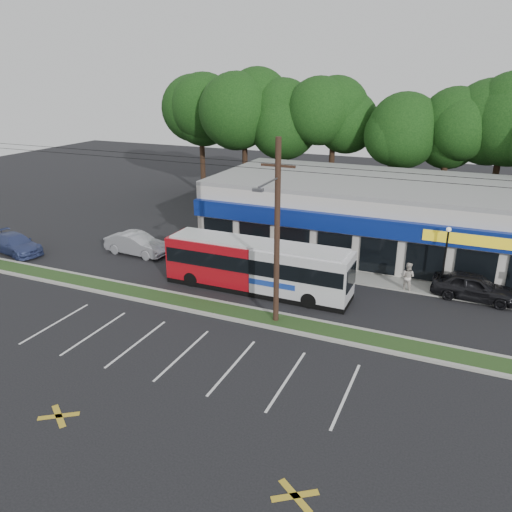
{
  "coord_description": "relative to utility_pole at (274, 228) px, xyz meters",
  "views": [
    {
      "loc": [
        11.84,
        -21.95,
        12.89
      ],
      "look_at": [
        0.06,
        5.0,
        2.08
      ],
      "focal_mm": 35.0,
      "sensor_mm": 36.0,
      "label": 1
    }
  ],
  "objects": [
    {
      "name": "ground",
      "position": [
        -2.83,
        -0.93,
        -5.41
      ],
      "size": [
        120.0,
        120.0,
        0.0
      ],
      "primitive_type": "plane",
      "color": "black",
      "rests_on": "ground"
    },
    {
      "name": "car_silver",
      "position": [
        -13.42,
        6.04,
        -4.59
      ],
      "size": [
        5.07,
        1.99,
        1.64
      ],
      "primitive_type": "imported",
      "rotation": [
        0.0,
        0.0,
        1.52
      ],
      "color": "#9E9FA5",
      "rests_on": "ground"
    },
    {
      "name": "strip_mall",
      "position": [
        2.67,
        14.99,
        -2.76
      ],
      "size": [
        25.0,
        12.55,
        5.3
      ],
      "color": "beige",
      "rests_on": "ground"
    },
    {
      "name": "tree_line",
      "position": [
        1.17,
        25.07,
        3.0
      ],
      "size": [
        46.76,
        6.76,
        11.83
      ],
      "color": "black",
      "rests_on": "ground"
    },
    {
      "name": "pedestrian_b",
      "position": [
        6.17,
        7.31,
        -4.48
      ],
      "size": [
        1.05,
        0.91,
        1.86
      ],
      "primitive_type": "imported",
      "rotation": [
        0.0,
        0.0,
        2.89
      ],
      "color": "beige",
      "rests_on": "ground"
    },
    {
      "name": "metrobus",
      "position": [
        -2.47,
        3.57,
        -3.73
      ],
      "size": [
        11.85,
        2.53,
        3.18
      ],
      "rotation": [
        0.0,
        0.0,
        -0.0
      ],
      "color": "#A00C14",
      "rests_on": "ground"
    },
    {
      "name": "car_dark",
      "position": [
        10.01,
        7.57,
        -4.59
      ],
      "size": [
        4.93,
        2.23,
        1.64
      ],
      "primitive_type": "imported",
      "rotation": [
        0.0,
        0.0,
        1.51
      ],
      "color": "black",
      "rests_on": "ground"
    },
    {
      "name": "curb_north",
      "position": [
        -2.83,
        0.92,
        -5.34
      ],
      "size": [
        40.0,
        0.25,
        0.14
      ],
      "primitive_type": "cube",
      "color": "#9E9E93",
      "rests_on": "ground"
    },
    {
      "name": "car_blue",
      "position": [
        -22.02,
        2.57,
        -4.68
      ],
      "size": [
        5.35,
        3.08,
        1.46
      ],
      "primitive_type": "imported",
      "rotation": [
        0.0,
        0.0,
        1.35
      ],
      "color": "navy",
      "rests_on": "ground"
    },
    {
      "name": "pedestrian_a",
      "position": [
        0.68,
        5.08,
        -4.54
      ],
      "size": [
        0.75,
        0.62,
        1.75
      ],
      "primitive_type": "imported",
      "rotation": [
        0.0,
        0.0,
        3.52
      ],
      "color": "beige",
      "rests_on": "ground"
    },
    {
      "name": "grass_strip",
      "position": [
        -2.83,
        0.07,
        -5.35
      ],
      "size": [
        40.0,
        1.6,
        0.12
      ],
      "primitive_type": "cube",
      "color": "#263C18",
      "rests_on": "ground"
    },
    {
      "name": "sidewalk",
      "position": [
        2.17,
        8.07,
        -5.36
      ],
      "size": [
        32.0,
        2.2,
        0.1
      ],
      "primitive_type": "cube",
      "color": "#9E9E93",
      "rests_on": "ground"
    },
    {
      "name": "lamp_post",
      "position": [
        8.17,
        7.87,
        -2.74
      ],
      "size": [
        0.3,
        0.3,
        4.25
      ],
      "color": "black",
      "rests_on": "ground"
    },
    {
      "name": "curb_south",
      "position": [
        -2.83,
        -0.78,
        -5.34
      ],
      "size": [
        40.0,
        0.25,
        0.14
      ],
      "primitive_type": "cube",
      "color": "#9E9E93",
      "rests_on": "ground"
    },
    {
      "name": "utility_pole",
      "position": [
        0.0,
        0.0,
        0.0
      ],
      "size": [
        50.0,
        2.77,
        10.0
      ],
      "color": "black",
      "rests_on": "ground"
    }
  ]
}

